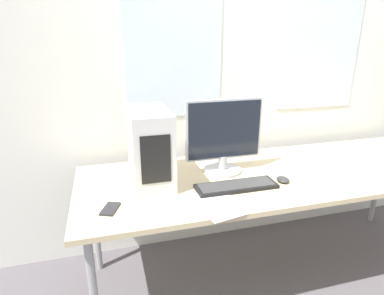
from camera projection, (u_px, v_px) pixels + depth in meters
The scene contains 8 objects.
wall_back at pixel (249, 61), 2.26m from camera, with size 8.00×0.07×2.70m.
desk at pixel (281, 177), 1.98m from camera, with size 2.43×0.82×0.73m.
pc_tower at pixel (150, 147), 1.76m from camera, with size 0.21×0.41×0.42m.
monitor_main at pixel (224, 136), 1.90m from camera, with size 0.46×0.23×0.45m.
keyboard at pixel (236, 186), 1.75m from camera, with size 0.45×0.14×0.02m.
mouse at pixel (283, 180), 1.82m from camera, with size 0.07×0.09×0.03m.
cell_phone at pixel (110, 209), 1.53m from camera, with size 0.11×0.14×0.01m.
paper_sheet_front at pixel (218, 204), 1.58m from camera, with size 0.26×0.33×0.00m.
Camera 1 is at (-1.01, -1.19, 1.51)m, focal length 30.00 mm.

